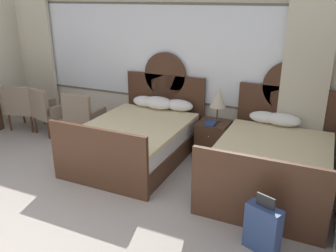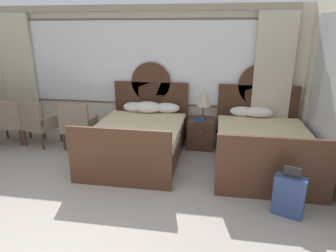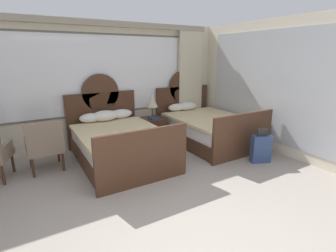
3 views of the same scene
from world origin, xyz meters
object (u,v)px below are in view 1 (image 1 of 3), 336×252
armchair_by_window_left (83,115)px  armchair_by_window_centre (47,109)px  nightstand_between_beds (213,138)px  table_lamp_on_nightstand (218,97)px  book_on_nightstand (210,123)px  bed_near_window (139,137)px  bed_near_mirror (272,162)px  suitcase_on_floor (263,228)px  armchair_by_window_right (23,105)px

armchair_by_window_left → armchair_by_window_centre: same height
armchair_by_window_left → armchair_by_window_centre: 0.84m
nightstand_between_beds → table_lamp_on_nightstand: bearing=71.6°
book_on_nightstand → armchair_by_window_left: bearing=-171.3°
bed_near_window → book_on_nightstand: bed_near_window is taller
bed_near_mirror → book_on_nightstand: 1.25m
table_lamp_on_nightstand → suitcase_on_floor: 2.60m
table_lamp_on_nightstand → suitcase_on_floor: size_ratio=0.90×
bed_near_window → table_lamp_on_nightstand: bearing=33.0°
armchair_by_window_right → table_lamp_on_nightstand: bearing=7.8°
bed_near_window → bed_near_mirror: (2.15, -0.01, -0.01)m
armchair_by_window_centre → bed_near_window: bearing=-5.1°
nightstand_between_beds → armchair_by_window_left: bearing=-169.0°
armchair_by_window_left → suitcase_on_floor: bearing=-25.0°
bed_near_mirror → armchair_by_window_right: (-4.89, 0.20, 0.15)m
bed_near_window → table_lamp_on_nightstand: 1.45m
nightstand_between_beds → armchair_by_window_left: (-2.34, -0.46, 0.21)m
armchair_by_window_centre → nightstand_between_beds: bearing=8.1°
nightstand_between_beds → armchair_by_window_right: size_ratio=0.62×
bed_near_mirror → armchair_by_window_left: bed_near_mirror is taller
nightstand_between_beds → book_on_nightstand: size_ratio=2.20×
bed_near_window → armchair_by_window_left: size_ratio=2.40×
table_lamp_on_nightstand → book_on_nightstand: bearing=-107.1°
bed_near_mirror → armchair_by_window_centre: 4.27m
armchair_by_window_centre → suitcase_on_floor: bearing=-20.7°
bed_near_window → nightstand_between_beds: size_ratio=3.89×
bed_near_mirror → armchair_by_window_centre: size_ratio=2.40×
suitcase_on_floor → table_lamp_on_nightstand: bearing=118.6°
table_lamp_on_nightstand → armchair_by_window_left: table_lamp_on_nightstand is taller
bed_near_window → armchair_by_window_left: bed_near_window is taller
book_on_nightstand → armchair_by_window_left: (-2.31, -0.35, -0.09)m
armchair_by_window_left → armchair_by_window_centre: bearing=179.8°
table_lamp_on_nightstand → book_on_nightstand: 0.44m
armchair_by_window_right → nightstand_between_beds: bearing=6.8°
armchair_by_window_centre → suitcase_on_floor: (4.41, -1.66, -0.23)m
nightstand_between_beds → bed_near_mirror: bearing=-31.4°
armchair_by_window_left → suitcase_on_floor: 3.94m
bed_near_window → nightstand_between_beds: bearing=30.7°
book_on_nightstand → armchair_by_window_centre: (-3.16, -0.35, -0.09)m
armchair_by_window_left → suitcase_on_floor: armchair_by_window_left is taller
armchair_by_window_left → bed_near_mirror: bearing=-3.3°
bed_near_mirror → armchair_by_window_left: size_ratio=2.40×
bed_near_mirror → table_lamp_on_nightstand: size_ratio=3.72×
nightstand_between_beds → suitcase_on_floor: size_ratio=0.86×
armchair_by_window_centre → armchair_by_window_right: (-0.63, -0.00, 0.00)m
bed_near_window → bed_near_mirror: bearing=-0.4°
bed_near_mirror → armchair_by_window_right: bed_near_mirror is taller
book_on_nightstand → armchair_by_window_centre: bearing=-173.7°
bed_near_mirror → armchair_by_window_left: bearing=176.7°
nightstand_between_beds → book_on_nightstand: (-0.03, -0.10, 0.30)m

